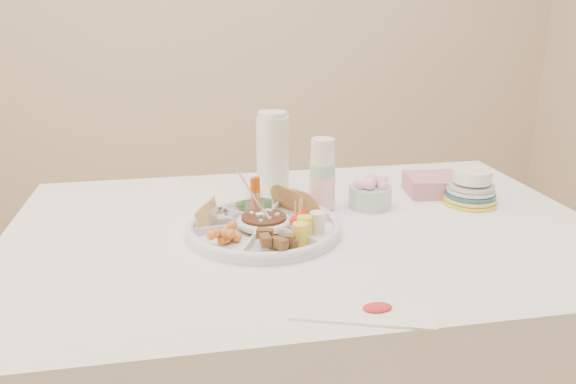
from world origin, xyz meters
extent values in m
cube|color=white|center=(0.00, 0.00, 0.38)|extent=(1.52, 1.02, 0.76)
cylinder|color=white|center=(-0.11, -0.02, 0.78)|extent=(0.42, 0.42, 0.04)
cylinder|color=#582F1F|center=(-0.11, -0.02, 0.79)|extent=(0.12, 0.12, 0.04)
cylinder|color=silver|center=(0.07, 0.13, 0.86)|extent=(0.08, 0.08, 0.20)
cylinder|color=silver|center=(-0.04, 0.29, 0.88)|extent=(0.12, 0.12, 0.25)
cylinder|color=#9CC6AB|center=(0.21, 0.12, 0.80)|extent=(0.16, 0.16, 0.09)
cube|color=#CE7B88|center=(0.44, 0.19, 0.79)|extent=(0.18, 0.16, 0.05)
cylinder|color=gold|center=(0.50, 0.09, 0.81)|extent=(0.20, 0.20, 0.10)
cube|color=beige|center=(0.01, -0.44, 0.76)|extent=(0.28, 0.17, 0.01)
camera|label=1|loc=(-0.29, -1.31, 1.31)|focal=35.00mm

